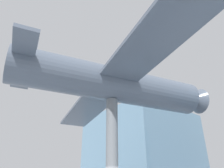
{
  "coord_description": "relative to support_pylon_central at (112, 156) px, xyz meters",
  "views": [
    {
      "loc": [
        8.59,
        -7.04,
        1.36
      ],
      "look_at": [
        0.0,
        0.0,
        6.95
      ],
      "focal_mm": 35.0,
      "sensor_mm": 36.0,
      "label": 1
    }
  ],
  "objects": [
    {
      "name": "suspended_airplane",
      "position": [
        0.05,
        0.19,
        3.98
      ],
      "size": [
        17.72,
        12.55,
        2.83
      ],
      "rotation": [
        0.0,
        0.0,
        -0.27
      ],
      "color": "#4C5666",
      "rests_on": "support_pylon_central"
    },
    {
      "name": "glass_pavilion_left",
      "position": [
        -9.4,
        12.29,
        1.93
      ],
      "size": [
        10.3,
        10.3,
        10.4
      ],
      "color": "#60849E",
      "rests_on": "ground_plane"
    },
    {
      "name": "support_pylon_central",
      "position": [
        0.0,
        0.0,
        0.0
      ],
      "size": [
        0.61,
        0.61,
        5.96
      ],
      "color": "slate",
      "rests_on": "ground_plane"
    }
  ]
}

